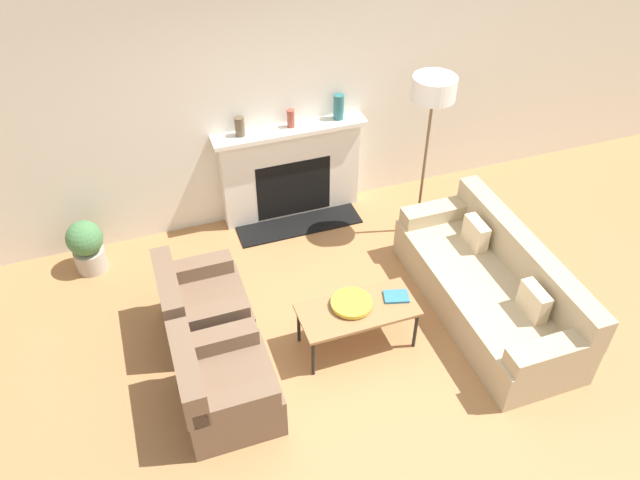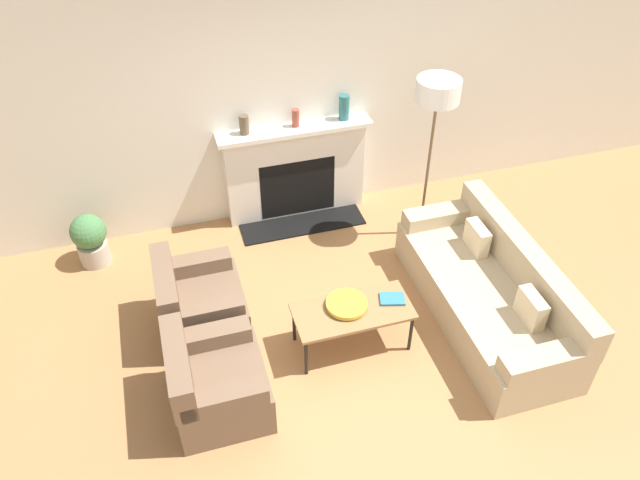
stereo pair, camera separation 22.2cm
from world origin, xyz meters
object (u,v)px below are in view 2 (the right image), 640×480
Objects in this scene: couch at (490,293)px; mantel_vase_left at (244,125)px; book at (392,299)px; floor_lamp at (436,107)px; mantel_vase_center_right at (344,107)px; armchair_far at (198,304)px; potted_plant at (90,238)px; fireplace at (296,172)px; mantel_vase_center_left at (296,118)px; armchair_near at (214,383)px; coffee_table at (353,313)px; bowl at (347,304)px.

couch is 10.60× the size of mantel_vase_left.
floor_lamp is at bearing 71.49° from book.
armchair_far is at bearing -141.56° from mantel_vase_center_right.
couch is 3.01m from mantel_vase_left.
mantel_vase_left is at bearing 8.21° from potted_plant.
floor_lamp is (2.58, 0.72, 1.28)m from armchair_far.
mantel_vase_center_right reaches higher than fireplace.
armchair_far is 4.23× the size of mantel_vase_center_left.
armchair_far is at bearing 175.49° from book.
armchair_near reaches higher than coffee_table.
book is (1.68, -0.61, 0.17)m from armchair_far.
bowl is at bearing -92.83° from mantel_vase_center_left.
armchair_far is at bearing -164.45° from floor_lamp.
armchair_near is at bearing -108.23° from mantel_vase_left.
potted_plant reaches higher than book.
mantel_vase_center_left is at bearing 180.00° from mantel_vase_center_right.
potted_plant reaches higher than coffee_table.
potted_plant is (-1.76, -0.25, -0.92)m from mantel_vase_left.
bowl is at bearing -92.26° from fireplace.
mantel_vase_center_right is at bearing 72.84° from bowl.
bowl is (-1.42, 0.06, 0.20)m from couch.
coffee_table is at bearing -105.76° from mantel_vase_center_right.
book is at bearing 2.41° from coffee_table.
mantel_vase_center_left is at bearing 114.04° from book.
mantel_vase_left is at bearing 102.20° from bowl.
mantel_vase_left reaches higher than armchair_far.
coffee_table is at bearing -76.46° from armchair_near.
floor_lamp reaches higher than potted_plant.
fireplace is 2.03m from armchair_far.
fireplace is 0.92m from mantel_vase_center_right.
couch is 11.34× the size of mantel_vase_center_left.
mantel_vase_center_left is (-0.32, 2.13, 0.76)m from book.
fireplace is at bearing 87.74° from bowl.
armchair_far is (-1.34, -1.50, -0.25)m from fireplace.
couch reaches higher than potted_plant.
book is (-1.00, 0.03, 0.18)m from couch.
mantel_vase_left is 1.10m from mantel_vase_center_right.
coffee_table is at bearing -77.06° from mantel_vase_left.
floor_lamp is (0.90, 1.33, 1.11)m from book.
coffee_table is 0.57× the size of floor_lamp.
mantel_vase_left reaches higher than bowl.
floor_lamp is 1.09m from mantel_vase_center_right.
mantel_vase_center_right is at bearing -160.17° from couch.
floor_lamp is 1.97m from mantel_vase_left.
fireplace is at bearing 147.84° from floor_lamp.
mantel_vase_left is (-0.53, 0.01, 0.69)m from fireplace.
mantel_vase_center_right reaches higher than potted_plant.
coffee_table is 5.42× the size of mantel_vase_center_left.
book is at bearing -67.69° from mantel_vase_left.
armchair_near is 2.95× the size of mantel_vase_center_right.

